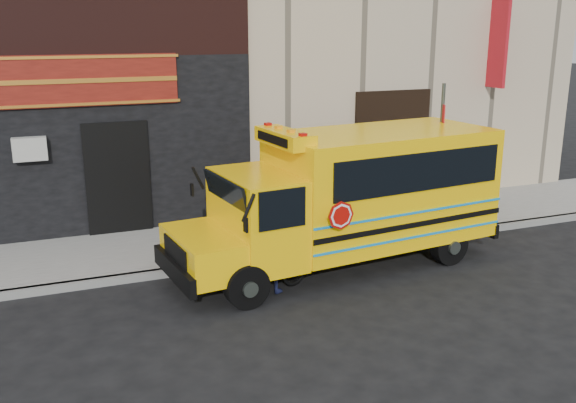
{
  "coord_description": "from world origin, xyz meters",
  "views": [
    {
      "loc": [
        -4.81,
        -9.32,
        4.83
      ],
      "look_at": [
        -0.41,
        1.85,
        1.5
      ],
      "focal_mm": 40.0,
      "sensor_mm": 36.0,
      "label": 1
    }
  ],
  "objects_px": {
    "sign_pole": "(440,157)",
    "bicycle": "(274,267)",
    "cyclist": "(271,247)",
    "school_bus": "(354,194)"
  },
  "relations": [
    {
      "from": "bicycle",
      "to": "cyclist",
      "type": "xyz_separation_m",
      "value": [
        -0.03,
        0.1,
        0.37
      ]
    },
    {
      "from": "school_bus",
      "to": "bicycle",
      "type": "distance_m",
      "value": 2.44
    },
    {
      "from": "sign_pole",
      "to": "bicycle",
      "type": "distance_m",
      "value": 5.01
    },
    {
      "from": "sign_pole",
      "to": "cyclist",
      "type": "bearing_deg",
      "value": -162.25
    },
    {
      "from": "sign_pole",
      "to": "cyclist",
      "type": "relative_size",
      "value": 1.99
    },
    {
      "from": "school_bus",
      "to": "cyclist",
      "type": "height_order",
      "value": "school_bus"
    },
    {
      "from": "school_bus",
      "to": "cyclist",
      "type": "bearing_deg",
      "value": -159.26
    },
    {
      "from": "sign_pole",
      "to": "bicycle",
      "type": "xyz_separation_m",
      "value": [
        -4.54,
        -1.56,
        -1.42
      ]
    },
    {
      "from": "bicycle",
      "to": "cyclist",
      "type": "relative_size",
      "value": 0.98
    },
    {
      "from": "sign_pole",
      "to": "cyclist",
      "type": "height_order",
      "value": "sign_pole"
    }
  ]
}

